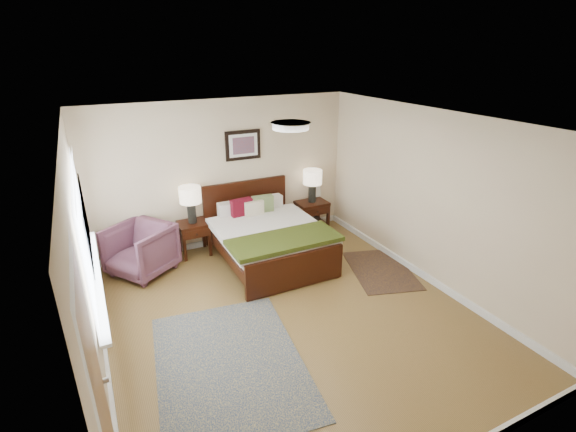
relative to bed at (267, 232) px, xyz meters
The scene contains 18 objects.
floor 1.64m from the bed, 102.96° to the right, with size 5.00×5.00×0.00m, color brown.
back_wall 1.29m from the bed, 109.58° to the left, with size 4.50×0.04×2.50m, color beige.
front_wall 4.10m from the bed, 94.97° to the right, with size 4.50×0.04×2.50m, color beige.
left_wall 3.10m from the bed, 149.72° to the right, with size 0.04×5.00×2.50m, color beige.
right_wall 2.55m from the bed, 38.61° to the right, with size 0.04×5.00×2.50m, color beige.
ceiling 2.54m from the bed, 102.96° to the right, with size 4.50×5.00×0.02m, color white.
window 2.81m from the bed, 162.18° to the right, with size 0.11×2.72×1.32m.
door 4.20m from the bed, 128.29° to the right, with size 0.06×1.00×2.18m.
ceil_fixture 2.51m from the bed, 102.96° to the right, with size 0.44×0.44×0.08m.
bed is the anchor object (origin of this frame).
wall_art 1.55m from the bed, 89.96° to the left, with size 0.62×0.05×0.50m.
nightstand_left 1.25m from the bed, 144.05° to the left, with size 0.48×0.43×0.57m.
nightstand_right 1.46m from the bed, 30.66° to the left, with size 0.57×0.43×0.56m.
lamp_left 1.36m from the bed, 143.30° to the left, with size 0.35×0.35×0.61m.
lamp_right 1.54m from the bed, 31.11° to the left, with size 0.35×0.35×0.61m.
armchair 1.96m from the bed, 165.74° to the left, with size 0.84×0.86×0.78m, color brown.
rug_persian 2.50m from the bed, 123.73° to the right, with size 1.56×2.20×0.01m, color #0E2246.
rug_navy 1.89m from the bed, 37.47° to the right, with size 0.89×1.33×0.01m, color black.
Camera 1 is at (-2.06, -4.08, 3.27)m, focal length 26.00 mm.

